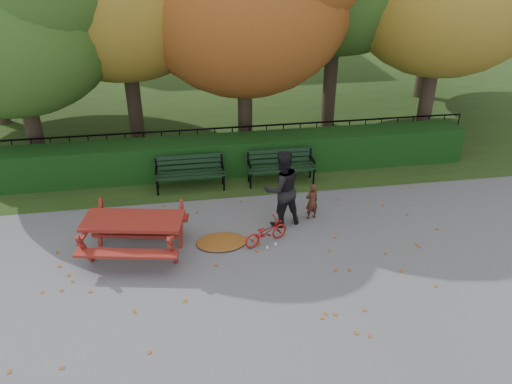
{
  "coord_description": "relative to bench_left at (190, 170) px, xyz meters",
  "views": [
    {
      "loc": [
        -1.41,
        -8.0,
        6.28
      ],
      "look_at": [
        0.08,
        1.42,
        1.0
      ],
      "focal_mm": 35.0,
      "sensor_mm": 36.0,
      "label": 1
    }
  ],
  "objects": [
    {
      "name": "leaf_scatter",
      "position": [
        1.3,
        -3.4,
        -0.51
      ],
      "size": [
        9.0,
        5.7,
        0.01
      ],
      "primitive_type": null,
      "color": "brown",
      "rests_on": "ground"
    },
    {
      "name": "ground",
      "position": [
        1.3,
        -3.7,
        -0.52
      ],
      "size": [
        90.0,
        90.0,
        0.0
      ],
      "primitive_type": "plane",
      "color": "slate",
      "rests_on": "ground"
    },
    {
      "name": "iron_fence",
      "position": [
        1.3,
        1.6,
        0.02
      ],
      "size": [
        14.0,
        0.04,
        1.02
      ],
      "color": "black",
      "rests_on": "ground"
    },
    {
      "name": "adult",
      "position": [
        2.0,
        -2.06,
        0.39
      ],
      "size": [
        1.03,
        0.89,
        1.83
      ],
      "primitive_type": "imported",
      "rotation": [
        0.0,
        0.0,
        3.39
      ],
      "color": "black",
      "rests_on": "ground"
    },
    {
      "name": "bicycle",
      "position": [
        1.51,
        -2.8,
        -0.24
      ],
      "size": [
        1.12,
        0.77,
        0.56
      ],
      "primitive_type": "imported",
      "rotation": [
        0.0,
        0.0,
        1.99
      ],
      "color": "#AC150F",
      "rests_on": "ground"
    },
    {
      "name": "picnic_table",
      "position": [
        -1.25,
        -2.78,
        0.16
      ],
      "size": [
        2.3,
        1.98,
        0.99
      ],
      "rotation": [
        0.0,
        0.0,
        -0.19
      ],
      "color": "maroon",
      "rests_on": "ground"
    },
    {
      "name": "hedge",
      "position": [
        1.3,
        0.8,
        -0.02
      ],
      "size": [
        13.0,
        0.9,
        1.0
      ],
      "primitive_type": "cube",
      "color": "black",
      "rests_on": "ground"
    },
    {
      "name": "leaf_pile",
      "position": [
        0.55,
        -2.67,
        -0.48
      ],
      "size": [
        1.28,
        1.07,
        0.08
      ],
      "primitive_type": "ellipsoid",
      "rotation": [
        0.0,
        0.0,
        -0.31
      ],
      "color": "brown",
      "rests_on": "ground"
    },
    {
      "name": "grass_strip",
      "position": [
        1.3,
        10.3,
        -0.51
      ],
      "size": [
        90.0,
        90.0,
        0.0
      ],
      "primitive_type": "plane",
      "color": "#213515",
      "rests_on": "ground"
    },
    {
      "name": "bench_right",
      "position": [
        2.4,
        0.0,
        0.0
      ],
      "size": [
        1.8,
        0.57,
        0.88
      ],
      "color": "black",
      "rests_on": "ground"
    },
    {
      "name": "bench_left",
      "position": [
        0.0,
        0.0,
        0.0
      ],
      "size": [
        1.8,
        0.57,
        0.88
      ],
      "color": "black",
      "rests_on": "ground"
    },
    {
      "name": "child",
      "position": [
        2.75,
        -1.95,
        -0.07
      ],
      "size": [
        0.38,
        0.3,
        0.9
      ],
      "primitive_type": "imported",
      "rotation": [
        0.0,
        0.0,
        3.42
      ],
      "color": "#432115",
      "rests_on": "ground"
    }
  ]
}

